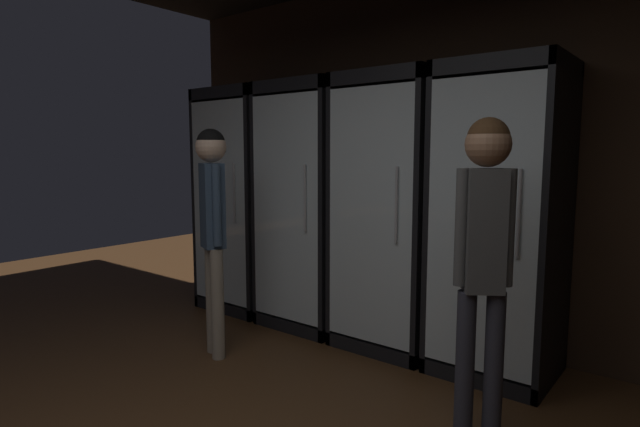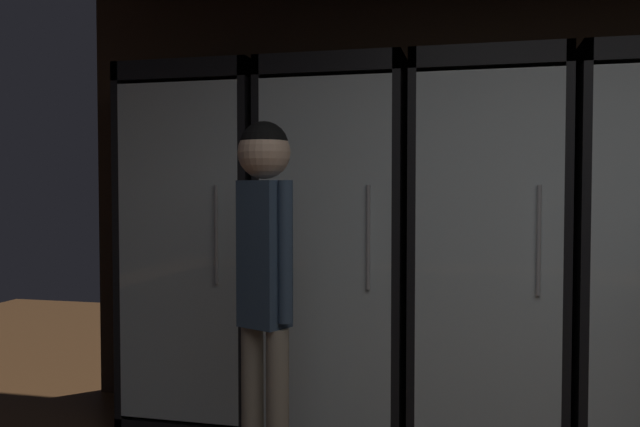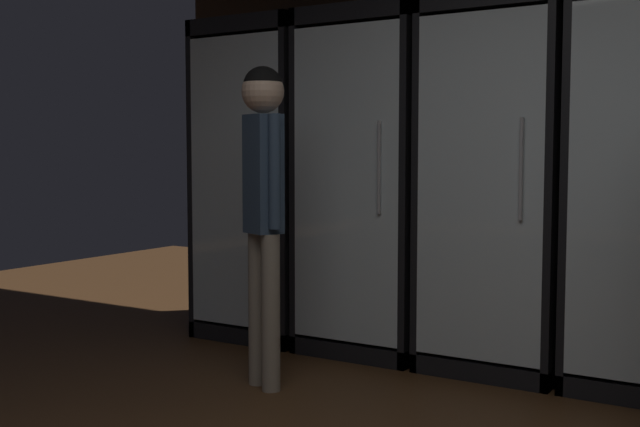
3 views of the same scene
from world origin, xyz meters
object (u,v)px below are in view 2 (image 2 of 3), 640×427
at_px(shopper_near, 264,264).
at_px(cooler_far_left, 206,249).
at_px(cooler_center, 486,258).
at_px(cooler_left, 339,253).

bearing_deg(shopper_near, cooler_far_left, 123.99).
bearing_deg(cooler_center, cooler_left, 179.95).
height_order(cooler_left, shopper_near, cooler_left).
distance_m(cooler_far_left, shopper_near, 1.22).
bearing_deg(cooler_far_left, shopper_near, -56.01).
bearing_deg(cooler_left, cooler_far_left, -179.93).
xyz_separation_m(cooler_left, shopper_near, (-0.10, -1.01, 0.05)).
relative_size(cooler_left, shopper_near, 1.25).
height_order(cooler_left, cooler_center, same).
xyz_separation_m(cooler_far_left, shopper_near, (0.68, -1.01, 0.05)).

